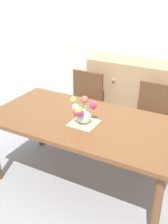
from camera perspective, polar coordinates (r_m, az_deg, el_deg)
ground_plane at (r=3.08m, az=0.11°, el=-14.03°), size 12.00×12.00×0.00m
back_wall at (r=3.89m, az=11.89°, el=16.87°), size 7.00×0.10×2.80m
dining_table at (r=2.70m, az=0.12°, el=-3.16°), size 1.85×0.95×0.75m
chair_left at (r=3.60m, az=-0.04°, el=2.02°), size 0.42×0.42×0.90m
chair_right at (r=3.31m, az=13.79°, el=-1.06°), size 0.42×0.42×0.90m
dresser at (r=3.85m, az=11.33°, el=2.80°), size 1.40×0.47×1.00m
placemat at (r=2.60m, az=-0.00°, el=-2.30°), size 0.25×0.25×0.01m
flower_vase at (r=2.53m, az=-0.33°, el=-0.00°), size 0.22×0.24×0.25m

